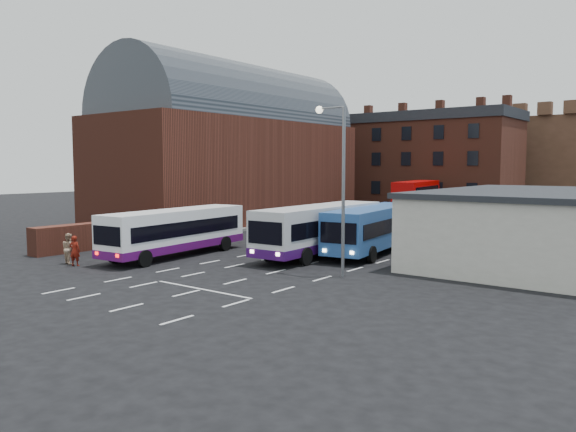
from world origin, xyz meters
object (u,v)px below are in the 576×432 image
Objects in this scene: bus_white_inbound at (320,226)px; bus_blue at (373,226)px; bus_red_double at (416,199)px; street_lamp at (338,174)px; pedestrian_red at (75,251)px; bus_white_outbound at (176,229)px; pedestrian_beige at (69,249)px.

bus_blue is (2.30, 2.74, -0.09)m from bus_white_inbound.
bus_red_double is (-5.13, 25.54, 0.30)m from bus_white_inbound.
bus_white_inbound is 1.34× the size of street_lamp.
street_lamp is at bearing 179.16° from pedestrian_red.
bus_white_inbound is at bearing 92.21° from bus_red_double.
pedestrian_red is (-13.50, -6.50, -4.41)m from street_lamp.
bus_blue is (9.31, 8.59, 0.04)m from bus_white_outbound.
bus_red_double is (1.88, 31.38, 0.43)m from bus_white_outbound.
bus_white_outbound is 6.08× the size of pedestrian_beige.
bus_blue is 23.98m from bus_red_double.
street_lamp reaches higher than pedestrian_beige.
bus_white_outbound is at bearing 37.39° from bus_white_inbound.
bus_blue is 8.96m from street_lamp.
street_lamp is 15.62m from pedestrian_red.
pedestrian_beige is at bearing -37.50° from pedestrian_red.
bus_white_outbound is 6.35m from pedestrian_beige.
bus_blue is 6.48× the size of pedestrian_red.
bus_red_double is 6.00× the size of pedestrian_red.
bus_white_outbound is 6.19m from pedestrian_red.
bus_white_outbound is 12.15m from street_lamp.
pedestrian_beige is at bearing 47.24° from bus_white_inbound.
bus_blue is 6.25× the size of pedestrian_beige.
street_lamp is (11.61, 0.67, 3.54)m from bus_white_outbound.
street_lamp is (2.30, -7.92, 3.50)m from bus_blue.
bus_white_inbound is 3.58m from bus_blue.
street_lamp is (4.59, -5.18, 3.41)m from bus_white_inbound.
pedestrian_red is at bearing -154.30° from street_lamp.
bus_white_inbound is (7.01, 5.84, 0.13)m from bus_white_outbound.
bus_white_inbound is at bearing 42.11° from bus_blue.
bus_red_double is 5.79× the size of pedestrian_beige.
bus_red_double is at bearing -81.05° from bus_white_inbound.
bus_white_outbound is 6.30× the size of pedestrian_red.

